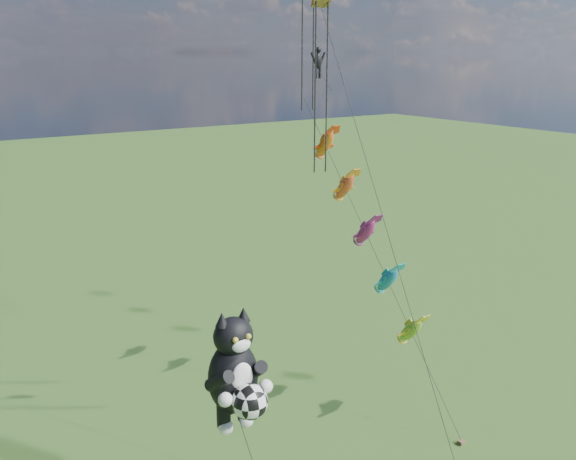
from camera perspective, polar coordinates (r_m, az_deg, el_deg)
cat_kite_rig at (r=25.28m, az=-4.62°, el=-12.58°), size 2.47×4.11×11.45m
fish_windsock_rig at (r=40.03m, az=6.93°, el=-0.25°), size 1.02×15.97×17.79m
parafoil_rig at (r=35.40m, az=2.94°, el=14.81°), size 3.37×17.39×26.18m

